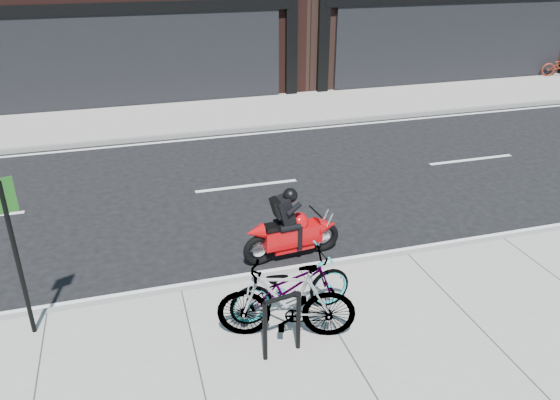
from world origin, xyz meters
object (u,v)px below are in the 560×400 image
object	(u,v)px
bike_rack	(282,320)
bicycle_rear	(286,301)
motorcycle	(296,229)
sign_post	(14,245)
bicycle_front	(291,286)

from	to	relation	value
bike_rack	bicycle_rear	size ratio (longest dim) A/B	0.48
motorcycle	sign_post	world-z (taller)	sign_post
motorcycle	sign_post	bearing A→B (deg)	-171.18
bike_rack	motorcycle	xyz separation A→B (m)	(1.02, 2.53, -0.12)
bicycle_rear	motorcycle	bearing A→B (deg)	176.08
bike_rack	sign_post	xyz separation A→B (m)	(-3.25, 1.43, 0.86)
bicycle_front	motorcycle	size ratio (longest dim) A/B	1.02
sign_post	bike_rack	bearing A→B (deg)	-44.87
bicycle_rear	bike_rack	bearing A→B (deg)	-8.24
bicycle_rear	sign_post	world-z (taller)	sign_post
bicycle_rear	motorcycle	xyz separation A→B (m)	(0.85, 2.20, -0.15)
motorcycle	sign_post	distance (m)	4.52
bike_rack	bicycle_rear	bearing A→B (deg)	64.40
bicycle_front	bicycle_rear	xyz separation A→B (m)	(-0.21, -0.46, 0.08)
bike_rack	motorcycle	distance (m)	2.73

